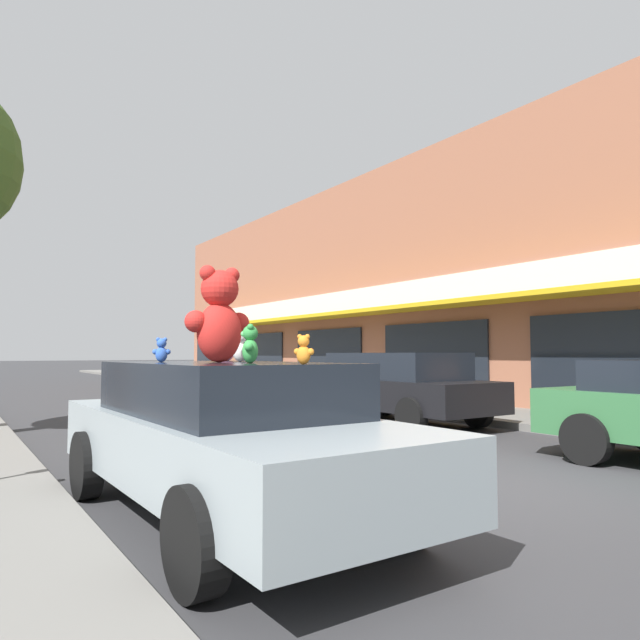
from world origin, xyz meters
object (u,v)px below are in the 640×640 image
object	(u,v)px
teddy_bear_pink	(227,345)
parked_car_far_center	(396,385)
teddy_bear_orange	(304,350)
teddy_bear_blue	(162,350)
teddy_bear_green	(250,344)
teddy_bear_giant	(219,316)
teddy_bear_white	(240,346)
plush_art_car	(224,433)

from	to	relation	value
teddy_bear_pink	parked_car_far_center	xyz separation A→B (m)	(5.45, 3.43, -0.76)
teddy_bear_orange	parked_car_far_center	size ratio (longest dim) A/B	0.05
teddy_bear_pink	teddy_bear_blue	bearing A→B (deg)	37.71
teddy_bear_green	parked_car_far_center	world-z (taller)	teddy_bear_green
teddy_bear_giant	parked_car_far_center	bearing A→B (deg)	-147.99
teddy_bear_giant	teddy_bear_green	distance (m)	0.63
teddy_bear_blue	teddy_bear_pink	world-z (taller)	teddy_bear_pink
teddy_bear_orange	teddy_bear_green	distance (m)	0.67
teddy_bear_white	parked_car_far_center	world-z (taller)	teddy_bear_white
plush_art_car	teddy_bear_orange	xyz separation A→B (m)	(0.13, -1.17, 0.75)
teddy_bear_orange	parked_car_far_center	world-z (taller)	teddy_bear_orange
teddy_bear_blue	parked_car_far_center	xyz separation A→B (m)	(6.36, 3.95, -0.70)
teddy_bear_pink	teddy_bear_giant	bearing A→B (deg)	69.74
teddy_bear_blue	plush_art_car	bearing A→B (deg)	153.13
teddy_bear_orange	plush_art_car	bearing A→B (deg)	-26.88
parked_car_far_center	teddy_bear_white	bearing A→B (deg)	-144.63
teddy_bear_pink	parked_car_far_center	distance (m)	6.49
plush_art_car	parked_car_far_center	world-z (taller)	parked_car_far_center
teddy_bear_blue	teddy_bear_green	xyz separation A→B (m)	(0.42, -1.03, 0.05)
teddy_bear_green	teddy_bear_pink	distance (m)	1.62
teddy_bear_blue	teddy_bear_green	bearing A→B (deg)	136.30
teddy_bear_giant	parked_car_far_center	world-z (taller)	teddy_bear_giant
teddy_bear_blue	teddy_bear_white	bearing A→B (deg)	-153.85
plush_art_car	teddy_bear_giant	bearing A→B (deg)	119.99
teddy_bear_giant	teddy_bear_green	world-z (taller)	teddy_bear_giant
teddy_bear_giant	teddy_bear_pink	distance (m)	1.14
parked_car_far_center	teddy_bear_orange	bearing A→B (deg)	-135.91
teddy_bear_giant	parked_car_far_center	distance (m)	7.50
plush_art_car	teddy_bear_green	xyz separation A→B (m)	(0.00, -0.51, 0.80)
plush_art_car	teddy_bear_green	size ratio (longest dim) A/B	14.17
plush_art_car	teddy_bear_pink	bearing A→B (deg)	63.64
plush_art_car	teddy_bear_pink	xyz separation A→B (m)	(0.49, 1.04, 0.82)
teddy_bear_green	teddy_bear_pink	bearing A→B (deg)	-171.57
teddy_bear_blue	teddy_bear_green	world-z (taller)	teddy_bear_green
teddy_bear_giant	teddy_bear_orange	bearing A→B (deg)	93.16
teddy_bear_green	parked_car_far_center	xyz separation A→B (m)	(5.94, 4.98, -0.74)
teddy_bear_white	teddy_bear_pink	world-z (taller)	teddy_bear_pink
teddy_bear_green	parked_car_far_center	size ratio (longest dim) A/B	0.07
plush_art_car	teddy_bear_pink	distance (m)	1.41
parked_car_far_center	teddy_bear_green	bearing A→B (deg)	-140.02
plush_art_car	teddy_bear_white	distance (m)	1.05
teddy_bear_giant	teddy_bear_white	xyz separation A→B (m)	(0.45, 0.49, -0.27)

